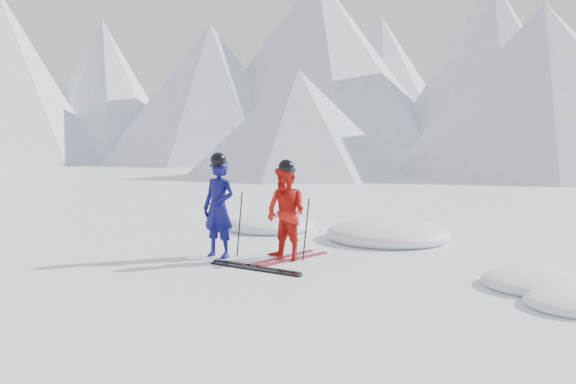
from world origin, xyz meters
The scene contains 12 objects.
ground centered at (0.00, 0.00, 0.00)m, with size 160.00×160.00×0.00m, color white.
skier_blue centered at (-2.64, -0.34, 0.84)m, with size 0.61×0.40×1.68m, color #0E0E54.
skier_red centered at (-1.59, 0.15, 0.78)m, with size 0.76×0.59×1.57m, color red.
pole_blue_left centered at (-2.94, -0.19, 0.56)m, with size 0.02×0.02×1.12m, color black.
pole_blue_right centered at (-2.39, -0.09, 0.56)m, with size 0.02×0.02×1.12m, color black.
pole_red_left centered at (-1.89, 0.40, 0.52)m, with size 0.02×0.02×1.05m, color black.
pole_red_right centered at (-1.29, 0.30, 0.52)m, with size 0.02×0.02×1.05m, color black.
ski_worn_left centered at (-1.71, 0.15, 0.01)m, with size 0.09×1.70×0.03m, color black.
ski_worn_right centered at (-1.47, 0.15, 0.01)m, with size 0.09×1.70×0.03m, color black.
ski_loose_a centered at (-1.60, -0.63, 0.01)m, with size 0.09×1.70×0.03m, color black.
ski_loose_b centered at (-1.50, -0.78, 0.01)m, with size 0.09×1.70×0.03m, color black.
snow_lumps centered at (-1.25, 2.41, 0.00)m, with size 8.29×4.84×0.54m.
Camera 1 is at (4.38, -7.92, 2.06)m, focal length 38.00 mm.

